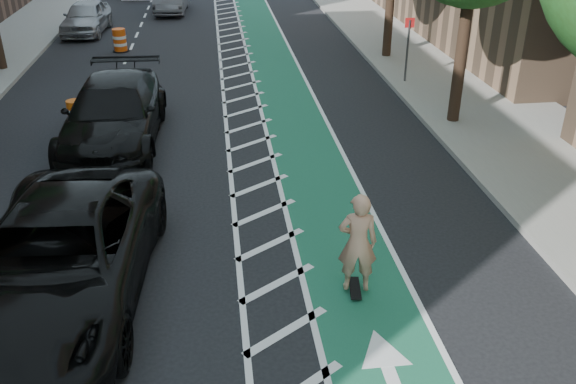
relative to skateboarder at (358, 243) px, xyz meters
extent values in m
plane|color=black|center=(-2.92, 0.42, -1.08)|extent=(120.00, 120.00, 0.00)
cube|color=#16503A|center=(0.08, 10.42, -1.07)|extent=(2.00, 90.00, 0.01)
cube|color=silver|center=(-1.42, 10.42, -1.07)|extent=(1.40, 90.00, 0.01)
cube|color=gray|center=(6.58, 10.42, -1.00)|extent=(5.00, 90.00, 0.15)
cube|color=gray|center=(4.13, 10.42, -1.00)|extent=(0.12, 90.00, 0.16)
cylinder|color=#382619|center=(4.98, 8.42, 1.12)|extent=(0.36, 0.36, 4.40)
cylinder|color=#382619|center=(4.98, 16.42, 1.12)|extent=(0.36, 0.36, 4.40)
cylinder|color=#4C4C4C|center=(4.68, 12.42, 0.12)|extent=(0.08, 0.08, 2.40)
cube|color=red|center=(4.68, 12.42, 1.22)|extent=(0.35, 0.02, 0.35)
cube|color=black|center=(0.00, 0.00, -1.00)|extent=(0.29, 0.72, 0.03)
cylinder|color=black|center=(-0.04, 0.24, -1.05)|extent=(0.03, 0.06, 0.05)
cylinder|color=black|center=(0.10, 0.22, -1.05)|extent=(0.03, 0.06, 0.05)
cylinder|color=black|center=(-0.10, -0.22, -1.05)|extent=(0.03, 0.06, 0.05)
cylinder|color=black|center=(0.04, -0.24, -1.05)|extent=(0.03, 0.06, 0.05)
imported|color=tan|center=(0.00, 0.00, 0.00)|extent=(0.78, 0.57, 1.97)
imported|color=black|center=(-5.32, 0.40, -0.17)|extent=(3.49, 6.75, 1.82)
imported|color=black|center=(-5.32, 7.92, -0.16)|extent=(2.77, 6.40, 1.83)
imported|color=#A1A2A7|center=(-8.57, 22.75, -0.29)|extent=(2.16, 4.74, 1.58)
cylinder|color=#DF590B|center=(-6.72, 9.42, -0.65)|extent=(0.50, 0.50, 0.86)
cylinder|color=silver|center=(-6.72, 9.42, -0.79)|extent=(0.51, 0.51, 0.11)
cylinder|color=silver|center=(-6.72, 9.42, -0.52)|extent=(0.51, 0.51, 0.11)
cylinder|color=black|center=(-6.72, 9.42, -1.06)|extent=(0.63, 0.63, 0.04)
cylinder|color=orange|center=(-4.72, 11.40, -0.67)|extent=(0.47, 0.47, 0.81)
cylinder|color=silver|center=(-4.72, 11.40, -0.81)|extent=(0.48, 0.48, 0.11)
cylinder|color=silver|center=(-4.72, 11.40, -0.55)|extent=(0.48, 0.48, 0.11)
cylinder|color=black|center=(-4.72, 11.40, -1.06)|extent=(0.60, 0.60, 0.04)
cylinder|color=#E84E0C|center=(-6.51, 18.82, -0.58)|extent=(0.58, 0.58, 1.00)
cylinder|color=silver|center=(-6.51, 18.82, -0.75)|extent=(0.59, 0.59, 0.13)
cylinder|color=silver|center=(-6.51, 18.82, -0.43)|extent=(0.59, 0.59, 0.13)
cylinder|color=black|center=(-6.51, 18.82, -1.06)|extent=(0.73, 0.73, 0.04)
camera|label=1|loc=(-2.39, -9.09, 5.84)|focal=38.00mm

